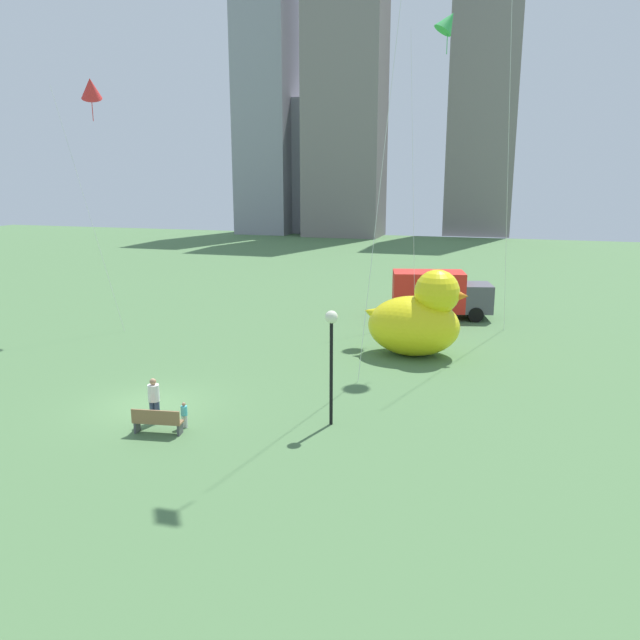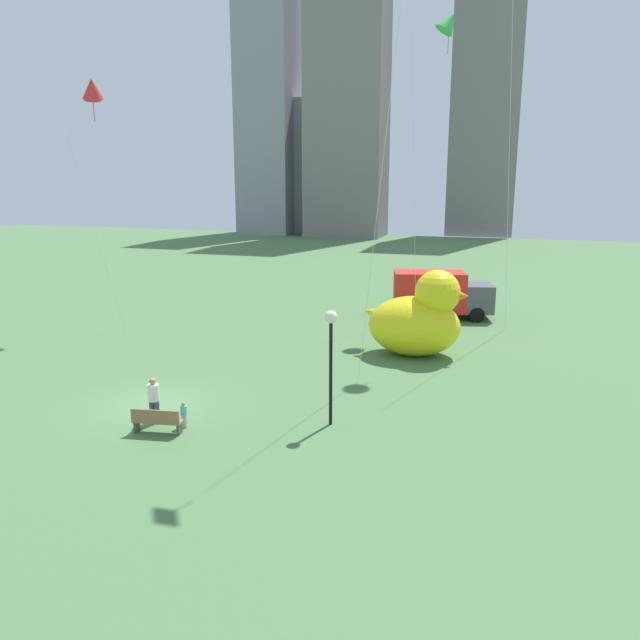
{
  "view_description": "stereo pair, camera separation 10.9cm",
  "coord_description": "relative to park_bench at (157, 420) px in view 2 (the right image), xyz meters",
  "views": [
    {
      "loc": [
        12.74,
        -19.9,
        8.65
      ],
      "look_at": [
        5.6,
        3.78,
        2.89
      ],
      "focal_mm": 35.37,
      "sensor_mm": 36.0,
      "label": 1
    },
    {
      "loc": [
        12.85,
        -19.87,
        8.65
      ],
      "look_at": [
        5.6,
        3.78,
        2.89
      ],
      "focal_mm": 35.37,
      "sensor_mm": 36.0,
      "label": 2
    }
  ],
  "objects": [
    {
      "name": "ground_plane",
      "position": [
        -1.67,
        2.34,
        -0.48
      ],
      "size": [
        140.0,
        140.0,
        0.0
      ],
      "primitive_type": "plane",
      "color": "#4D7445"
    },
    {
      "name": "park_bench",
      "position": [
        0.0,
        0.0,
        0.0
      ],
      "size": [
        1.75,
        0.69,
        0.9
      ],
      "color": "olive",
      "rests_on": "ground"
    },
    {
      "name": "person_adult",
      "position": [
        -0.63,
        0.89,
        0.43
      ],
      "size": [
        0.4,
        0.4,
        1.64
      ],
      "color": "#38476B",
      "rests_on": "ground"
    },
    {
      "name": "person_child",
      "position": [
        0.61,
        0.76,
        0.04
      ],
      "size": [
        0.23,
        0.23,
        0.93
      ],
      "color": "silver",
      "rests_on": "ground"
    },
    {
      "name": "giant_inflatable_duck",
      "position": [
        7.03,
        12.15,
        1.33
      ],
      "size": [
        5.12,
        3.28,
        4.24
      ],
      "color": "yellow",
      "rests_on": "ground"
    },
    {
      "name": "lamppost",
      "position": [
        5.42,
        2.52,
        2.65
      ],
      "size": [
        0.45,
        0.45,
        4.12
      ],
      "color": "black",
      "rests_on": "ground"
    },
    {
      "name": "box_truck",
      "position": [
        7.13,
        20.71,
        0.97
      ],
      "size": [
        6.27,
        3.57,
        2.85
      ],
      "color": "red",
      "rests_on": "ground"
    },
    {
      "name": "city_skyline",
      "position": [
        -9.28,
        74.52,
        17.27
      ],
      "size": [
        38.43,
        18.28,
        41.61
      ],
      "color": "gray",
      "rests_on": "ground"
    },
    {
      "name": "kite_green",
      "position": [
        6.95,
        20.81,
        16.37
      ],
      "size": [
        3.13,
        3.18,
        17.65
      ],
      "color": "silver",
      "rests_on": "ground"
    },
    {
      "name": "kite_red",
      "position": [
        -11.18,
        13.28,
        12.63
      ],
      "size": [
        2.98,
        2.74,
        13.89
      ],
      "color": "silver",
      "rests_on": "ground"
    }
  ]
}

